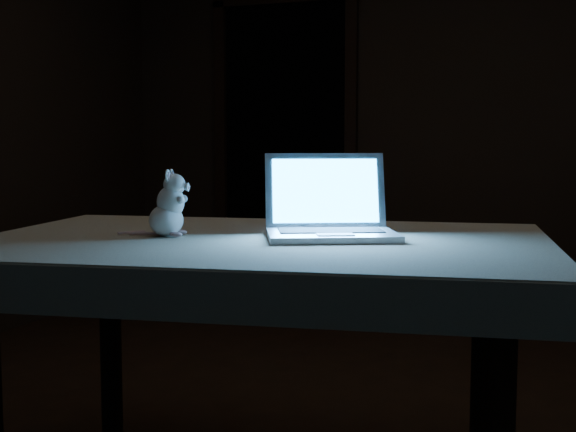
% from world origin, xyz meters
% --- Properties ---
extents(back_wall, '(4.50, 0.04, 2.60)m').
position_xyz_m(back_wall, '(0.00, 2.50, 1.30)').
color(back_wall, black).
rests_on(back_wall, ground).
extents(doorway, '(1.06, 0.36, 2.13)m').
position_xyz_m(doorway, '(-1.10, 2.50, 1.06)').
color(doorway, black).
rests_on(doorway, back_wall).
extents(table, '(1.64, 1.19, 0.81)m').
position_xyz_m(table, '(-0.02, -0.58, 0.41)').
color(table, black).
rests_on(table, floor).
extents(tablecloth, '(1.91, 1.58, 0.12)m').
position_xyz_m(tablecloth, '(-0.11, -0.56, 0.76)').
color(tablecloth, beige).
rests_on(tablecloth, table).
extents(laptop, '(0.47, 0.45, 0.25)m').
position_xyz_m(laptop, '(0.17, -0.52, 0.95)').
color(laptop, silver).
rests_on(laptop, tablecloth).
extents(plush_mouse, '(0.16, 0.16, 0.20)m').
position_xyz_m(plush_mouse, '(-0.30, -0.64, 0.92)').
color(plush_mouse, white).
rests_on(plush_mouse, tablecloth).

